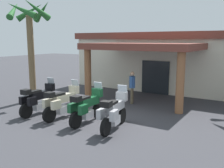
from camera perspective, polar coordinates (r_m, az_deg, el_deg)
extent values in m
plane|color=#38383D|center=(11.02, -1.87, -8.06)|extent=(80.00, 80.00, 0.00)
cube|color=silver|center=(18.95, 13.17, 4.62)|extent=(12.67, 6.17, 3.46)
cube|color=#1E2328|center=(16.30, 9.74, 1.49)|extent=(1.80, 0.16, 2.10)
cube|color=brown|center=(14.35, 7.01, 8.47)|extent=(6.27, 4.21, 0.35)
cylinder|color=brown|center=(14.49, -5.48, 2.10)|extent=(0.38, 0.38, 2.88)
cylinder|color=brown|center=(12.06, 15.17, 0.21)|extent=(0.38, 0.38, 2.88)
cube|color=brown|center=(18.88, 13.41, 10.53)|extent=(13.09, 6.58, 0.44)
cylinder|color=black|center=(12.77, -13.65, -4.27)|extent=(0.14, 0.66, 0.66)
cylinder|color=black|center=(11.74, -18.87, -5.78)|extent=(0.14, 0.66, 0.66)
cube|color=silver|center=(12.22, -16.24, -4.84)|extent=(0.32, 0.56, 0.32)
cube|color=black|center=(12.20, -15.85, -2.38)|extent=(0.30, 1.15, 0.34)
cube|color=black|center=(11.92, -17.10, -1.64)|extent=(0.28, 0.60, 0.10)
cube|color=black|center=(12.59, -13.86, -0.67)|extent=(0.44, 0.24, 0.36)
cube|color=#B2BCC6|center=(12.60, -13.66, 0.64)|extent=(0.40, 0.12, 0.36)
cube|color=black|center=(11.93, -19.27, -3.44)|extent=(0.18, 0.44, 0.36)
cube|color=black|center=(11.54, -17.57, -3.77)|extent=(0.18, 0.44, 0.36)
cube|color=black|center=(11.58, -18.91, -1.72)|extent=(0.36, 0.32, 0.22)
cylinder|color=black|center=(11.94, -8.42, -5.09)|extent=(0.19, 0.67, 0.66)
cylinder|color=black|center=(10.90, -13.98, -6.75)|extent=(0.19, 0.67, 0.66)
cube|color=silver|center=(11.37, -11.17, -5.72)|extent=(0.36, 0.58, 0.32)
cube|color=beige|center=(11.35, -10.72, -3.08)|extent=(0.39, 1.17, 0.34)
cube|color=black|center=(11.07, -12.03, -2.30)|extent=(0.32, 0.62, 0.10)
cube|color=beige|center=(11.74, -8.59, -1.24)|extent=(0.46, 0.27, 0.36)
cube|color=#B2BCC6|center=(11.75, -8.36, 0.16)|extent=(0.41, 0.15, 0.36)
cube|color=beige|center=(11.07, -14.40, -4.20)|extent=(0.21, 0.45, 0.36)
cube|color=beige|center=(10.69, -12.54, -4.62)|extent=(0.21, 0.45, 0.36)
cube|color=black|center=(10.72, -13.97, -2.38)|extent=(0.38, 0.35, 0.22)
cylinder|color=black|center=(11.18, -3.27, -6.03)|extent=(0.14, 0.66, 0.66)
cylinder|color=black|center=(9.99, -8.24, -8.09)|extent=(0.14, 0.66, 0.66)
cube|color=silver|center=(10.54, -5.69, -6.83)|extent=(0.32, 0.56, 0.32)
cube|color=#19512D|center=(10.53, -5.26, -3.97)|extent=(0.31, 1.15, 0.34)
cube|color=black|center=(10.20, -6.42, -3.18)|extent=(0.28, 0.60, 0.10)
cube|color=#19512D|center=(10.97, -3.37, -1.93)|extent=(0.44, 0.24, 0.36)
cube|color=#B2BCC6|center=(10.98, -3.15, -0.43)|extent=(0.40, 0.12, 0.36)
cube|color=#19512D|center=(10.13, -8.92, -5.30)|extent=(0.18, 0.44, 0.36)
cube|color=#19512D|center=(9.82, -6.56, -5.74)|extent=(0.18, 0.44, 0.36)
cube|color=black|center=(9.80, -8.17, -3.34)|extent=(0.36, 0.32, 0.22)
cylinder|color=black|center=(10.48, 2.22, -7.12)|extent=(0.21, 0.67, 0.66)
cylinder|color=black|center=(9.13, -1.45, -9.74)|extent=(0.21, 0.67, 0.66)
cube|color=silver|center=(9.76, 0.46, -8.16)|extent=(0.38, 0.59, 0.32)
cube|color=#B2B2B7|center=(9.75, 0.82, -5.06)|extent=(0.42, 1.17, 0.34)
cube|color=black|center=(9.38, -0.02, -4.27)|extent=(0.34, 0.63, 0.10)
cube|color=#B2B2B7|center=(10.25, 2.21, -2.77)|extent=(0.46, 0.28, 0.36)
cube|color=#B2BCC6|center=(10.27, 2.39, -1.15)|extent=(0.41, 0.16, 0.36)
cube|color=#B2B2B7|center=(9.23, -2.53, -6.71)|extent=(0.22, 0.46, 0.36)
cube|color=#B2B2B7|center=(9.02, 0.45, -7.10)|extent=(0.22, 0.46, 0.36)
cube|color=black|center=(8.93, -1.33, -4.55)|extent=(0.39, 0.36, 0.22)
cylinder|color=brown|center=(13.79, 4.60, -2.53)|extent=(0.14, 0.14, 0.87)
cylinder|color=brown|center=(13.62, 4.48, -2.69)|extent=(0.14, 0.14, 0.87)
cylinder|color=#335999|center=(13.56, 4.58, 0.44)|extent=(0.32, 0.32, 0.61)
cylinder|color=#335999|center=(13.77, 4.72, 0.71)|extent=(0.09, 0.09, 0.58)
cylinder|color=#335999|center=(13.34, 4.44, 0.42)|extent=(0.09, 0.09, 0.58)
sphere|color=tan|center=(13.49, 4.61, 2.34)|extent=(0.23, 0.23, 0.23)
cylinder|color=brown|center=(14.80, -17.76, 5.44)|extent=(0.35, 0.35, 4.73)
cone|color=#236028|center=(14.17, -16.59, 15.92)|extent=(0.66, 1.60, 1.14)
cone|color=#236028|center=(15.25, -15.55, 15.58)|extent=(1.58, 0.72, 1.19)
cone|color=#236028|center=(15.65, -18.12, 15.28)|extent=(1.36, 1.34, 1.17)
cone|color=#236028|center=(15.09, -21.34, 15.33)|extent=(1.11, 1.50, 1.18)
cone|color=#236028|center=(14.13, -19.77, 15.55)|extent=(1.63, 0.94, 0.98)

